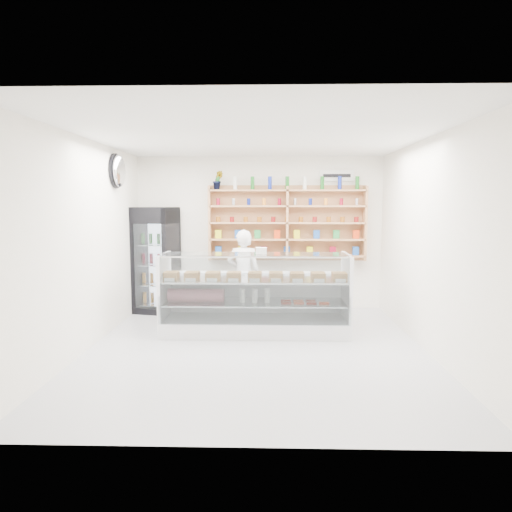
{
  "coord_description": "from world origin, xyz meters",
  "views": [
    {
      "loc": [
        0.15,
        -5.94,
        1.93
      ],
      "look_at": [
        -0.02,
        0.9,
        1.16
      ],
      "focal_mm": 32.0,
      "sensor_mm": 36.0,
      "label": 1
    }
  ],
  "objects": [
    {
      "name": "display_counter",
      "position": [
        -0.04,
        0.78,
        0.34
      ],
      "size": [
        2.78,
        0.83,
        1.21
      ],
      "color": "white",
      "rests_on": "floor"
    },
    {
      "name": "potted_plant",
      "position": [
        -0.75,
        2.34,
        2.36
      ],
      "size": [
        0.21,
        0.19,
        0.34
      ],
      "primitive_type": "imported",
      "rotation": [
        0.0,
        0.0,
        0.21
      ],
      "color": "#1E6626",
      "rests_on": "wall_shelving"
    },
    {
      "name": "wall_shelving",
      "position": [
        0.5,
        2.34,
        1.59
      ],
      "size": [
        2.84,
        0.28,
        1.33
      ],
      "color": "tan",
      "rests_on": "back_wall"
    },
    {
      "name": "room",
      "position": [
        0.0,
        0.0,
        1.4
      ],
      "size": [
        5.0,
        5.0,
        5.0
      ],
      "color": "#AAA9AE",
      "rests_on": "ground"
    },
    {
      "name": "wall_sign",
      "position": [
        1.4,
        2.47,
        2.45
      ],
      "size": [
        0.62,
        0.03,
        0.2
      ],
      "primitive_type": "cube",
      "color": "white",
      "rests_on": "back_wall"
    },
    {
      "name": "shop_worker",
      "position": [
        -0.25,
        1.61,
        0.76
      ],
      "size": [
        0.59,
        0.42,
        1.52
      ],
      "primitive_type": "imported",
      "rotation": [
        0.0,
        0.0,
        3.04
      ],
      "color": "silver",
      "rests_on": "floor"
    },
    {
      "name": "security_mirror",
      "position": [
        -2.17,
        1.2,
        2.45
      ],
      "size": [
        0.15,
        0.5,
        0.5
      ],
      "primitive_type": "ellipsoid",
      "color": "silver",
      "rests_on": "left_wall"
    },
    {
      "name": "drinks_cooler",
      "position": [
        -1.85,
        2.13,
        0.95
      ],
      "size": [
        0.8,
        0.79,
        1.88
      ],
      "rotation": [
        0.0,
        0.0,
        -0.21
      ],
      "color": "black",
      "rests_on": "floor"
    }
  ]
}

